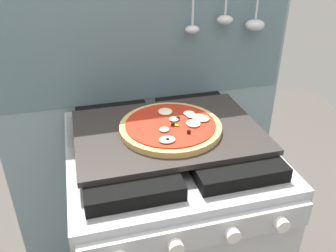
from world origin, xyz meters
TOP-DOWN VIEW (x-y plane):
  - kitchen_backsplash at (0.00, 0.33)m, footprint 1.10×0.09m
  - stove at (-0.00, -0.00)m, footprint 0.60×0.64m
  - baking_tray at (0.00, 0.00)m, footprint 0.54×0.38m
  - pizza_left at (0.01, -0.01)m, footprint 0.30×0.30m

SIDE VIEW (x-z plane):
  - stove at x=0.00m, z-range 0.00..0.90m
  - kitchen_backsplash at x=0.00m, z-range 0.01..1.56m
  - baking_tray at x=0.00m, z-range 0.90..0.92m
  - pizza_left at x=0.01m, z-range 0.91..0.94m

